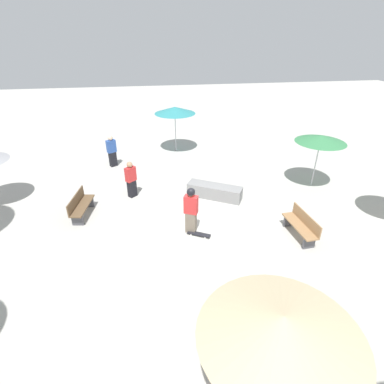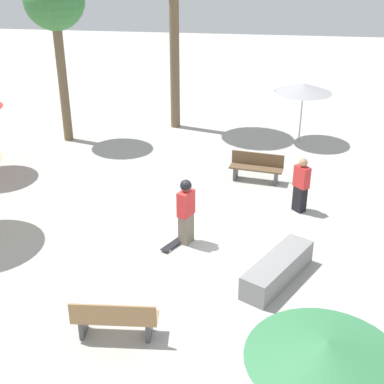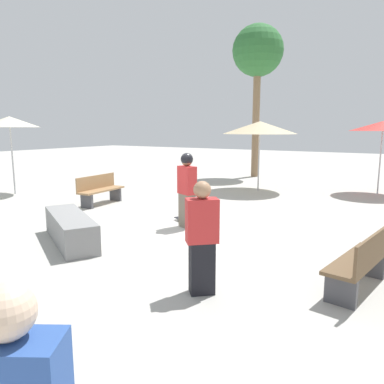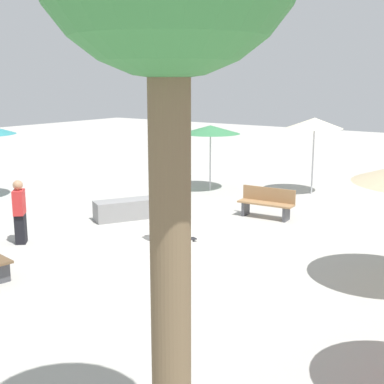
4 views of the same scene
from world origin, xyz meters
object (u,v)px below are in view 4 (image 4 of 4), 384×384
at_px(bystander_far, 20,212).
at_px(shade_umbrella_cream, 315,123).
at_px(shade_umbrella_green, 210,130).
at_px(bench_near, 267,203).
at_px(concrete_ledge, 134,209).
at_px(skateboard, 181,240).
at_px(skater_main, 165,206).

bearing_deg(bystander_far, shade_umbrella_cream, -62.01).
bearing_deg(shade_umbrella_cream, shade_umbrella_green, 25.41).
bearing_deg(bystander_far, bench_near, -75.24).
distance_m(concrete_ledge, bench_near, 3.77).
bearing_deg(bench_near, skateboard, 76.39).
relative_size(skateboard, shade_umbrella_cream, 0.31).
xyz_separation_m(concrete_ledge, bench_near, (-3.02, -2.25, 0.15)).
bearing_deg(skateboard, concrete_ledge, 94.67).
height_order(skateboard, shade_umbrella_green, shade_umbrella_green).
distance_m(concrete_ledge, bystander_far, 3.44).
bearing_deg(shade_umbrella_green, concrete_ledge, 95.34).
xyz_separation_m(concrete_ledge, bystander_far, (0.62, 3.34, 0.49)).
relative_size(skater_main, skateboard, 2.10).
bearing_deg(shade_umbrella_cream, bench_near, 93.95).
distance_m(skateboard, shade_umbrella_cream, 7.51).
bearing_deg(shade_umbrella_cream, skater_main, 85.59).
bearing_deg(concrete_ledge, shade_umbrella_cream, -114.60).
relative_size(skateboard, concrete_ledge, 0.36).
bearing_deg(skater_main, skateboard, -25.85).
bearing_deg(skater_main, shade_umbrella_cream, 20.71).
height_order(skater_main, bystander_far, skater_main).
xyz_separation_m(skateboard, shade_umbrella_green, (2.90, -5.60, 2.09)).
bearing_deg(bench_near, shade_umbrella_cream, -90.33).
bearing_deg(skater_main, shade_umbrella_green, 49.31).
height_order(shade_umbrella_cream, bystander_far, shade_umbrella_cream).
bearing_deg(bench_near, concrete_ledge, 32.43).
bearing_deg(shade_umbrella_green, bystander_far, 88.53).
bearing_deg(skateboard, bystander_far, 154.42).
distance_m(skater_main, concrete_ledge, 2.63).
height_order(skateboard, bench_near, bench_near).
xyz_separation_m(concrete_ledge, shade_umbrella_green, (0.42, -4.52, 1.87)).
xyz_separation_m(skater_main, skateboard, (-0.28, -0.23, -0.85)).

